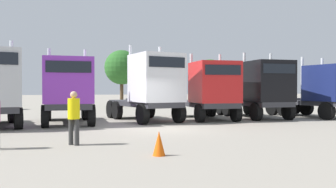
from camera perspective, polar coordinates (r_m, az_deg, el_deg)
ground at (r=17.09m, az=-0.90°, el=-5.53°), size 200.00×200.00×0.00m
semi_truck_purple at (r=19.81m, az=-15.45°, el=0.65°), size 2.59×6.42×4.06m
semi_truck_white at (r=20.68m, az=-2.59°, el=1.17°), size 3.65×6.61×4.41m
semi_truck_red at (r=21.91m, az=6.67°, el=0.65°), size 2.85×6.38×4.05m
semi_truck_black at (r=23.52m, az=14.60°, el=0.72°), size 2.68×6.34×4.18m
semi_truck_navy at (r=25.62m, az=23.19°, el=0.58°), size 3.53×6.19×3.99m
visitor_in_hivis at (r=12.58m, az=-14.58°, el=-3.02°), size 0.56×0.56×1.81m
traffic_cone_near at (r=10.35m, az=-1.43°, el=-7.76°), size 0.36×0.36×0.70m
oak_far_centre at (r=38.05m, az=-7.29°, el=4.15°), size 3.58×3.58×5.91m
oak_far_right at (r=39.32m, az=6.61°, el=3.08°), size 3.19×3.19×5.06m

